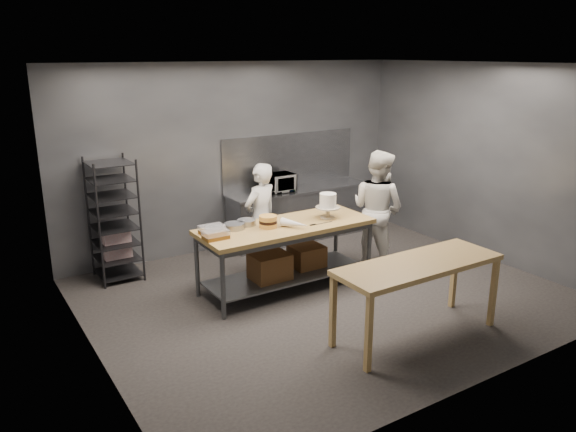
# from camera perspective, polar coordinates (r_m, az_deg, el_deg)

# --- Properties ---
(ground) EXTENTS (6.00, 6.00, 0.00)m
(ground) POSITION_cam_1_polar(r_m,az_deg,el_deg) (7.63, 3.88, -8.01)
(ground) COLOR black
(ground) RESTS_ON ground
(back_wall) EXTENTS (6.00, 0.04, 3.00)m
(back_wall) POSITION_cam_1_polar(r_m,az_deg,el_deg) (9.23, -5.14, 6.05)
(back_wall) COLOR #4C4F54
(back_wall) RESTS_ON ground
(work_table) EXTENTS (2.40, 0.90, 0.92)m
(work_table) POSITION_cam_1_polar(r_m,az_deg,el_deg) (7.62, -0.20, -3.34)
(work_table) COLOR olive
(work_table) RESTS_ON ground
(near_counter) EXTENTS (2.00, 0.70, 0.90)m
(near_counter) POSITION_cam_1_polar(r_m,az_deg,el_deg) (6.44, 13.11, -5.30)
(near_counter) COLOR olive
(near_counter) RESTS_ON ground
(back_counter) EXTENTS (2.60, 0.60, 0.90)m
(back_counter) POSITION_cam_1_polar(r_m,az_deg,el_deg) (9.69, 1.15, 0.24)
(back_counter) COLOR slate
(back_counter) RESTS_ON ground
(splashback_panel) EXTENTS (2.60, 0.02, 0.90)m
(splashback_panel) POSITION_cam_1_polar(r_m,az_deg,el_deg) (9.73, 0.21, 5.74)
(splashback_panel) COLOR slate
(splashback_panel) RESTS_ON back_counter
(speed_rack) EXTENTS (0.60, 0.65, 1.75)m
(speed_rack) POSITION_cam_1_polar(r_m,az_deg,el_deg) (8.26, -17.24, -0.47)
(speed_rack) COLOR black
(speed_rack) RESTS_ON ground
(chef_behind) EXTENTS (0.68, 0.54, 1.63)m
(chef_behind) POSITION_cam_1_polar(r_m,az_deg,el_deg) (8.16, -2.80, -0.24)
(chef_behind) COLOR silver
(chef_behind) RESTS_ON ground
(chef_right) EXTENTS (0.86, 1.00, 1.77)m
(chef_right) POSITION_cam_1_polar(r_m,az_deg,el_deg) (8.50, 9.07, 0.73)
(chef_right) COLOR silver
(chef_right) RESTS_ON ground
(microwave) EXTENTS (0.54, 0.37, 0.30)m
(microwave) POSITION_cam_1_polar(r_m,az_deg,el_deg) (9.32, -1.06, 3.38)
(microwave) COLOR black
(microwave) RESTS_ON back_counter
(frosted_cake_stand) EXTENTS (0.34, 0.34, 0.35)m
(frosted_cake_stand) POSITION_cam_1_polar(r_m,az_deg,el_deg) (7.77, 4.07, 1.35)
(frosted_cake_stand) COLOR #B9AC94
(frosted_cake_stand) RESTS_ON work_table
(layer_cake) EXTENTS (0.24, 0.24, 0.16)m
(layer_cake) POSITION_cam_1_polar(r_m,az_deg,el_deg) (7.36, -2.04, -0.57)
(layer_cake) COLOR #F4B44D
(layer_cake) RESTS_ON work_table
(cake_pans) EXTENTS (0.75, 0.34, 0.07)m
(cake_pans) POSITION_cam_1_polar(r_m,az_deg,el_deg) (7.34, -5.74, -1.05)
(cake_pans) COLOR gray
(cake_pans) RESTS_ON work_table
(piping_bag) EXTENTS (0.30, 0.39, 0.12)m
(piping_bag) POSITION_cam_1_polar(r_m,az_deg,el_deg) (7.33, 0.69, -0.79)
(piping_bag) COLOR white
(piping_bag) RESTS_ON work_table
(offset_spatula) EXTENTS (0.36, 0.02, 0.02)m
(offset_spatula) POSITION_cam_1_polar(r_m,az_deg,el_deg) (7.52, 3.08, -0.81)
(offset_spatula) COLOR slate
(offset_spatula) RESTS_ON work_table
(pastry_clamshells) EXTENTS (0.36, 0.42, 0.11)m
(pastry_clamshells) POSITION_cam_1_polar(r_m,az_deg,el_deg) (7.07, -7.55, -1.62)
(pastry_clamshells) COLOR brown
(pastry_clamshells) RESTS_ON work_table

